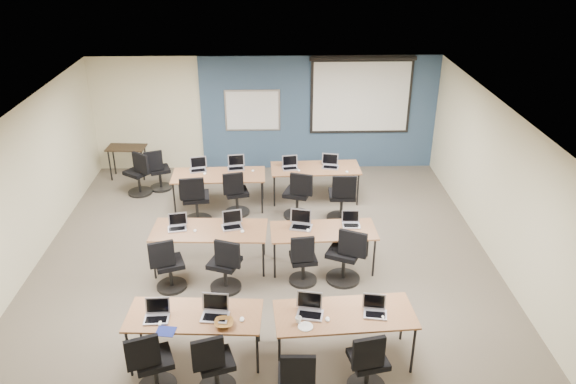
{
  "coord_description": "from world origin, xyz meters",
  "views": [
    {
      "loc": [
        0.17,
        -8.08,
        5.43
      ],
      "look_at": [
        0.41,
        0.4,
        1.3
      ],
      "focal_mm": 35.0,
      "sensor_mm": 36.0,
      "label": 1
    }
  ],
  "objects_px": {
    "laptop_10": "(290,165)",
    "task_chair_4": "(168,268)",
    "training_table_mid_right": "(323,232)",
    "utility_table": "(127,151)",
    "task_chair_6": "(303,263)",
    "spare_chair_b": "(139,177)",
    "task_chair_0": "(152,367)",
    "laptop_2": "(310,309)",
    "laptop_1": "(215,311)",
    "task_chair_3": "(367,367)",
    "task_chair_9": "(236,197)",
    "task_chair_1": "(214,368)",
    "training_table_front_left": "(194,318)",
    "laptop_0": "(157,314)",
    "task_chair_10": "(298,198)",
    "laptop_9": "(236,165)",
    "laptop_6": "(301,223)",
    "task_chair_5": "(226,269)",
    "laptop_4": "(177,225)",
    "training_table_mid_left": "(209,232)",
    "laptop_11": "(330,164)",
    "training_table_front_right": "(345,316)",
    "training_table_back_right": "(315,169)",
    "laptop_5": "(232,223)",
    "task_chair_8": "(196,203)",
    "laptop_7": "(351,222)",
    "laptop_8": "(198,167)",
    "projector_screen": "(361,92)",
    "task_chair_11": "(342,201)",
    "spare_chair_a": "(158,173)",
    "laptop_3": "(375,309)",
    "task_chair_7": "(346,259)"
  },
  "relations": [
    {
      "from": "laptop_10",
      "to": "task_chair_4",
      "type": "bearing_deg",
      "value": -131.71
    },
    {
      "from": "training_table_mid_right",
      "to": "utility_table",
      "type": "xyz_separation_m",
      "value": [
        -4.19,
        3.9,
        -0.04
      ]
    },
    {
      "from": "task_chair_6",
      "to": "spare_chair_b",
      "type": "relative_size",
      "value": 0.94
    },
    {
      "from": "task_chair_0",
      "to": "laptop_2",
      "type": "xyz_separation_m",
      "value": [
        2.0,
        0.6,
        0.39
      ]
    },
    {
      "from": "task_chair_4",
      "to": "task_chair_6",
      "type": "xyz_separation_m",
      "value": [
        2.17,
        0.11,
        -0.01
      ]
    },
    {
      "from": "laptop_1",
      "to": "task_chair_3",
      "type": "xyz_separation_m",
      "value": [
        1.93,
        -0.67,
        -0.39
      ]
    },
    {
      "from": "training_table_mid_right",
      "to": "spare_chair_b",
      "type": "relative_size",
      "value": 1.76
    },
    {
      "from": "task_chair_9",
      "to": "laptop_10",
      "type": "bearing_deg",
      "value": 17.86
    },
    {
      "from": "task_chair_1",
      "to": "task_chair_4",
      "type": "xyz_separation_m",
      "value": [
        -0.94,
        2.24,
        0.0
      ]
    },
    {
      "from": "training_table_front_left",
      "to": "task_chair_0",
      "type": "bearing_deg",
      "value": -124.44
    },
    {
      "from": "laptop_0",
      "to": "task_chair_10",
      "type": "relative_size",
      "value": 0.31
    },
    {
      "from": "training_table_mid_right",
      "to": "task_chair_3",
      "type": "height_order",
      "value": "task_chair_3"
    },
    {
      "from": "laptop_9",
      "to": "task_chair_9",
      "type": "bearing_deg",
      "value": -95.89
    },
    {
      "from": "laptop_6",
      "to": "laptop_9",
      "type": "height_order",
      "value": "laptop_6"
    },
    {
      "from": "task_chair_4",
      "to": "task_chair_5",
      "type": "height_order",
      "value": "task_chair_5"
    },
    {
      "from": "laptop_4",
      "to": "spare_chair_b",
      "type": "relative_size",
      "value": 0.31
    },
    {
      "from": "training_table_mid_left",
      "to": "task_chair_6",
      "type": "xyz_separation_m",
      "value": [
        1.55,
        -0.55,
        -0.3
      ]
    },
    {
      "from": "laptop_10",
      "to": "laptop_11",
      "type": "bearing_deg",
      "value": -6.66
    },
    {
      "from": "training_table_front_right",
      "to": "laptop_2",
      "type": "height_order",
      "value": "laptop_2"
    },
    {
      "from": "task_chair_6",
      "to": "laptop_9",
      "type": "xyz_separation_m",
      "value": [
        -1.24,
        3.15,
        0.4
      ]
    },
    {
      "from": "training_table_back_right",
      "to": "laptop_5",
      "type": "xyz_separation_m",
      "value": [
        -1.6,
        -2.46,
        0.11
      ]
    },
    {
      "from": "task_chair_8",
      "to": "laptop_9",
      "type": "distance_m",
      "value": 1.32
    },
    {
      "from": "laptop_2",
      "to": "task_chair_10",
      "type": "xyz_separation_m",
      "value": [
        0.03,
        4.0,
        -0.37
      ]
    },
    {
      "from": "laptop_7",
      "to": "laptop_6",
      "type": "bearing_deg",
      "value": -176.79
    },
    {
      "from": "laptop_5",
      "to": "utility_table",
      "type": "xyz_separation_m",
      "value": [
        -2.65,
        3.72,
        -0.14
      ]
    },
    {
      "from": "task_chair_3",
      "to": "laptop_7",
      "type": "height_order",
      "value": "task_chair_3"
    },
    {
      "from": "laptop_1",
      "to": "utility_table",
      "type": "height_order",
      "value": "laptop_1"
    },
    {
      "from": "task_chair_6",
      "to": "task_chair_9",
      "type": "height_order",
      "value": "task_chair_9"
    },
    {
      "from": "training_table_mid_left",
      "to": "laptop_2",
      "type": "relative_size",
      "value": 5.62
    },
    {
      "from": "task_chair_0",
      "to": "task_chair_3",
      "type": "bearing_deg",
      "value": -21.31
    },
    {
      "from": "task_chair_1",
      "to": "task_chair_6",
      "type": "height_order",
      "value": "task_chair_1"
    },
    {
      "from": "task_chair_4",
      "to": "laptop_8",
      "type": "bearing_deg",
      "value": 68.25
    },
    {
      "from": "laptop_9",
      "to": "task_chair_9",
      "type": "distance_m",
      "value": 0.8
    },
    {
      "from": "laptop_0",
      "to": "laptop_8",
      "type": "distance_m",
      "value": 4.83
    },
    {
      "from": "task_chair_3",
      "to": "laptop_9",
      "type": "relative_size",
      "value": 2.84
    },
    {
      "from": "training_table_front_left",
      "to": "laptop_9",
      "type": "distance_m",
      "value": 4.87
    },
    {
      "from": "laptop_1",
      "to": "laptop_7",
      "type": "height_order",
      "value": "laptop_1"
    },
    {
      "from": "laptop_1",
      "to": "projector_screen",
      "type": "bearing_deg",
      "value": 74.26
    },
    {
      "from": "task_chair_6",
      "to": "training_table_front_left",
      "type": "bearing_deg",
      "value": -138.87
    },
    {
      "from": "laptop_4",
      "to": "task_chair_6",
      "type": "xyz_separation_m",
      "value": [
        2.09,
        -0.62,
        -0.4
      ]
    },
    {
      "from": "task_chair_3",
      "to": "task_chair_11",
      "type": "xyz_separation_m",
      "value": [
        0.2,
        4.53,
        0.03
      ]
    },
    {
      "from": "task_chair_6",
      "to": "spare_chair_a",
      "type": "relative_size",
      "value": 0.98
    },
    {
      "from": "laptop_3",
      "to": "spare_chair_a",
      "type": "distance_m",
      "value": 6.65
    },
    {
      "from": "training_table_mid_left",
      "to": "task_chair_11",
      "type": "xyz_separation_m",
      "value": [
        2.44,
        1.58,
        -0.25
      ]
    },
    {
      "from": "spare_chair_a",
      "to": "task_chair_8",
      "type": "bearing_deg",
      "value": -77.09
    },
    {
      "from": "task_chair_8",
      "to": "laptop_11",
      "type": "distance_m",
      "value": 2.94
    },
    {
      "from": "spare_chair_b",
      "to": "utility_table",
      "type": "bearing_deg",
      "value": 152.65
    },
    {
      "from": "task_chair_6",
      "to": "task_chair_11",
      "type": "distance_m",
      "value": 2.31
    },
    {
      "from": "laptop_7",
      "to": "task_chair_7",
      "type": "relative_size",
      "value": 0.29
    },
    {
      "from": "training_table_front_left",
      "to": "task_chair_6",
      "type": "distance_m",
      "value": 2.32
    }
  ]
}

